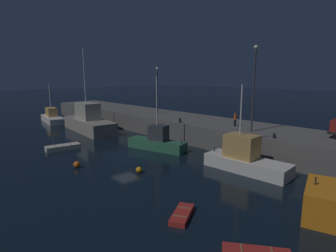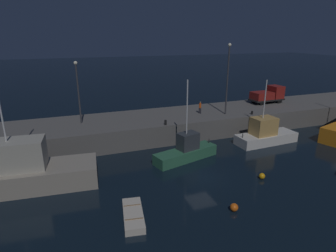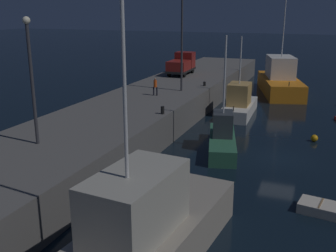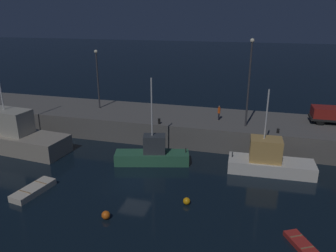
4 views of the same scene
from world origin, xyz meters
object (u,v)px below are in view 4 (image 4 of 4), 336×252
at_px(fishing_trawler_green, 153,154).
at_px(dinghy_orange_near, 301,244).
at_px(mooring_buoy_near, 106,215).
at_px(fishing_boat_blue, 14,136).
at_px(fishing_boat_white, 269,161).
at_px(lamp_post_east, 249,77).
at_px(bollard_central, 278,131).
at_px(lamp_post_west, 97,74).
at_px(dinghy_red_small, 33,190).
at_px(bollard_west, 159,121).
at_px(mooring_buoy_mid, 187,201).
at_px(dockworker, 219,112).

xyz_separation_m(fishing_trawler_green, dinghy_orange_near, (13.11, -9.38, -0.82)).
bearing_deg(mooring_buoy_near, fishing_boat_blue, 148.74).
xyz_separation_m(fishing_boat_white, mooring_buoy_near, (-11.55, -11.04, -0.86)).
distance_m(lamp_post_east, bollard_central, 6.27).
height_order(fishing_boat_blue, mooring_buoy_near, fishing_boat_blue).
relative_size(lamp_post_west, lamp_post_east, 0.80).
relative_size(dinghy_red_small, bollard_central, 8.97).
bearing_deg(fishing_boat_white, bollard_west, 163.32).
height_order(fishing_boat_white, mooring_buoy_mid, fishing_boat_white).
xyz_separation_m(fishing_trawler_green, bollard_central, (11.96, 5.05, 1.85)).
bearing_deg(dinghy_red_small, dockworker, 50.35).
bearing_deg(mooring_buoy_mid, fishing_boat_blue, 164.11).
bearing_deg(dockworker, mooring_buoy_mid, -92.42).
height_order(fishing_trawler_green, mooring_buoy_near, fishing_trawler_green).
relative_size(lamp_post_east, dockworker, 5.59).
distance_m(fishing_boat_blue, mooring_buoy_mid, 21.56).
distance_m(dinghy_red_small, bollard_west, 14.93).
bearing_deg(dockworker, bollard_west, -152.02).
distance_m(lamp_post_east, dockworker, 5.59).
xyz_separation_m(fishing_boat_blue, fishing_trawler_green, (15.80, 0.61, -0.54)).
bearing_deg(lamp_post_east, bollard_central, -22.77).
xyz_separation_m(fishing_trawler_green, bollard_west, (-0.70, 4.64, 1.93)).
bearing_deg(mooring_buoy_near, lamp_post_east, 61.25).
distance_m(fishing_boat_blue, dockworker, 23.05).
distance_m(fishing_trawler_green, bollard_central, 13.12).
height_order(dinghy_orange_near, mooring_buoy_near, mooring_buoy_near).
height_order(mooring_buoy_near, mooring_buoy_mid, mooring_buoy_near).
distance_m(fishing_boat_blue, bollard_west, 16.04).
height_order(fishing_boat_white, dinghy_orange_near, fishing_boat_white).
bearing_deg(lamp_post_west, mooring_buoy_mid, -45.73).
distance_m(fishing_boat_white, mooring_buoy_near, 16.00).
relative_size(mooring_buoy_mid, dockworker, 0.34).
relative_size(fishing_boat_blue, bollard_west, 21.31).
bearing_deg(dinghy_orange_near, lamp_post_east, 105.81).
distance_m(bollard_west, bollard_central, 12.67).
bearing_deg(dinghy_red_small, fishing_boat_white, 25.98).
height_order(mooring_buoy_near, lamp_post_west, lamp_post_west).
bearing_deg(dockworker, lamp_post_east, -25.54).
relative_size(fishing_boat_white, bollard_central, 17.59).
bearing_deg(dinghy_red_small, lamp_post_west, 97.56).
distance_m(fishing_boat_white, bollard_central, 4.38).
relative_size(mooring_buoy_mid, bollard_central, 1.26).
height_order(dinghy_red_small, bollard_west, bollard_west).
height_order(lamp_post_west, dockworker, lamp_post_west).
height_order(fishing_boat_white, fishing_trawler_green, fishing_trawler_green).
xyz_separation_m(mooring_buoy_mid, dockworker, (0.61, 14.44, 3.28)).
bearing_deg(dinghy_orange_near, bollard_west, 134.58).
bearing_deg(bollard_central, dockworker, 155.88).
relative_size(dinghy_orange_near, mooring_buoy_near, 4.40).
xyz_separation_m(fishing_trawler_green, dockworker, (5.52, 7.94, 2.57)).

